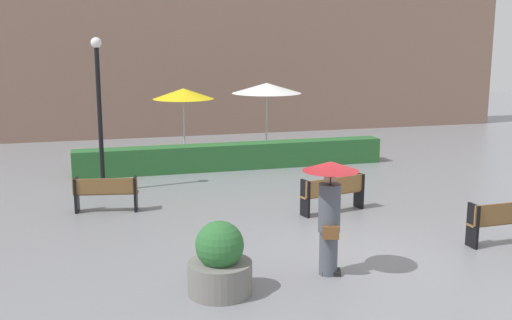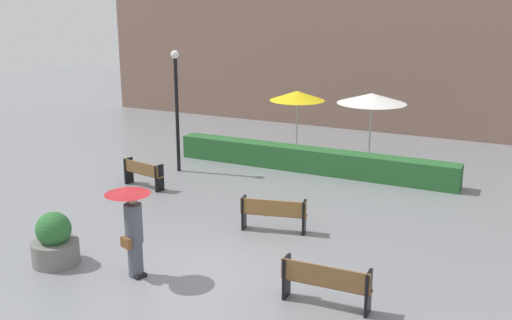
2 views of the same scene
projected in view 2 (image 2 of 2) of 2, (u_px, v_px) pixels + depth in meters
ground_plane at (189, 271)px, 13.12m from camera, size 60.00×60.00×0.00m
bench_far_left at (143, 172)px, 18.74m from camera, size 1.53×0.59×0.83m
bench_mid_center at (273, 212)px, 15.21m from camera, size 1.70×0.70×0.86m
bench_near_right at (326, 282)px, 11.52m from camera, size 1.77×0.39×0.88m
pedestrian_with_umbrella at (132, 219)px, 12.56m from camera, size 0.96×0.96×2.03m
planter_pot at (55, 242)px, 13.40m from camera, size 1.04×1.04×1.21m
lamp_post at (177, 99)px, 19.97m from camera, size 0.28×0.28×4.09m
patio_umbrella_yellow at (297, 96)px, 22.04m from camera, size 2.03×2.03×2.44m
patio_umbrella_white at (372, 98)px, 20.64m from camera, size 2.38×2.38×2.57m
hedge_strip at (311, 160)px, 20.46m from camera, size 9.83×0.70×0.81m
building_facade at (387, 17)px, 25.66m from camera, size 28.00×1.20×9.81m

